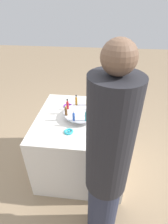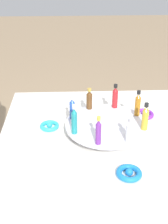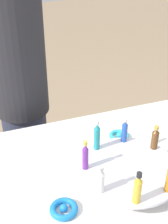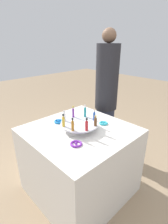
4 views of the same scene
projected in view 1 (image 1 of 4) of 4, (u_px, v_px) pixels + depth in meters
ground_plane at (82, 164)px, 2.18m from camera, size 12.00×12.00×0.00m
party_table at (81, 143)px, 1.98m from camera, size 0.91×0.91×0.72m
display_stand at (81, 114)px, 1.76m from camera, size 0.35×0.35×0.06m
bottle_amber at (76, 100)px, 1.84m from camera, size 0.02×0.02×0.12m
bottle_red at (67, 104)px, 1.77m from camera, size 0.03×0.03×0.11m
bottle_brown at (66, 111)px, 1.68m from camera, size 0.03×0.03×0.10m
bottle_blue at (74, 116)px, 1.61m from camera, size 0.02×0.02×0.10m
bottle_teal at (86, 116)px, 1.60m from camera, size 0.02×0.02×0.12m
bottle_purple at (95, 111)px, 1.66m from camera, size 0.02×0.02×0.12m
bottle_clear at (95, 105)px, 1.76m from camera, size 0.03×0.03×0.10m
bottle_gold at (87, 101)px, 1.83m from camera, size 0.03×0.03×0.12m
ribbon_bow_purple at (68, 106)px, 1.95m from camera, size 0.10×0.10×0.02m
ribbon_bow_teal at (69, 132)px, 1.58m from camera, size 0.09×0.09×0.02m
ribbon_bow_blue at (106, 115)px, 1.80m from camera, size 0.09×0.09×0.03m
person_figure at (107, 169)px, 1.13m from camera, size 0.28×0.28×1.62m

